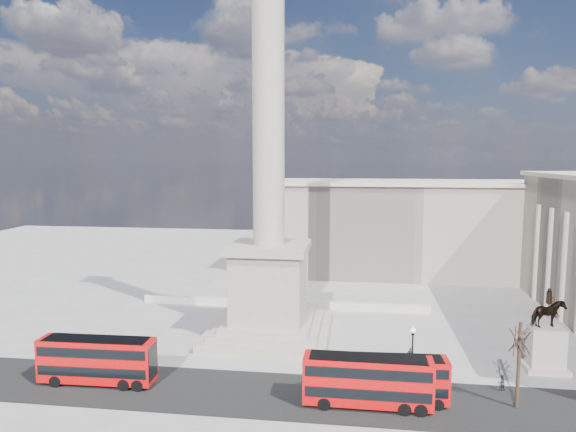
{
  "coord_description": "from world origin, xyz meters",
  "views": [
    {
      "loc": [
        10.01,
        -52.45,
        20.81
      ],
      "look_at": [
        2.59,
        2.23,
        14.44
      ],
      "focal_mm": 32.0,
      "sensor_mm": 36.0,
      "label": 1
    }
  ],
  "objects_px": {
    "red_bus_a": "(98,360)",
    "pedestrian_walking": "(398,374)",
    "victorian_lamp": "(412,353)",
    "equestrian_statue": "(546,342)",
    "red_bus_b": "(368,381)",
    "pedestrian_standing": "(501,383)",
    "nelsons_column": "(269,226)",
    "pedestrian_crossing": "(410,355)",
    "red_bus_c": "(389,379)"
  },
  "relations": [
    {
      "from": "pedestrian_walking",
      "to": "pedestrian_crossing",
      "type": "relative_size",
      "value": 1.01
    },
    {
      "from": "nelsons_column",
      "to": "pedestrian_standing",
      "type": "distance_m",
      "value": 28.48
    },
    {
      "from": "pedestrian_crossing",
      "to": "equestrian_statue",
      "type": "bearing_deg",
      "value": -144.29
    },
    {
      "from": "red_bus_c",
      "to": "pedestrian_walking",
      "type": "bearing_deg",
      "value": 72.38
    },
    {
      "from": "red_bus_a",
      "to": "pedestrian_crossing",
      "type": "distance_m",
      "value": 30.37
    },
    {
      "from": "nelsons_column",
      "to": "red_bus_c",
      "type": "distance_m",
      "value": 22.62
    },
    {
      "from": "red_bus_c",
      "to": "pedestrian_walking",
      "type": "relative_size",
      "value": 6.48
    },
    {
      "from": "nelsons_column",
      "to": "pedestrian_standing",
      "type": "height_order",
      "value": "nelsons_column"
    },
    {
      "from": "red_bus_c",
      "to": "pedestrian_standing",
      "type": "distance_m",
      "value": 10.87
    },
    {
      "from": "victorian_lamp",
      "to": "pedestrian_crossing",
      "type": "relative_size",
      "value": 3.7
    },
    {
      "from": "nelsons_column",
      "to": "pedestrian_standing",
      "type": "relative_size",
      "value": 33.21
    },
    {
      "from": "victorian_lamp",
      "to": "equestrian_statue",
      "type": "height_order",
      "value": "equestrian_statue"
    },
    {
      "from": "pedestrian_standing",
      "to": "pedestrian_crossing",
      "type": "distance_m",
      "value": 9.17
    },
    {
      "from": "nelsons_column",
      "to": "pedestrian_walking",
      "type": "bearing_deg",
      "value": -38.35
    },
    {
      "from": "victorian_lamp",
      "to": "pedestrian_standing",
      "type": "bearing_deg",
      "value": 5.01
    },
    {
      "from": "nelsons_column",
      "to": "equestrian_statue",
      "type": "distance_m",
      "value": 30.85
    },
    {
      "from": "pedestrian_walking",
      "to": "pedestrian_crossing",
      "type": "bearing_deg",
      "value": 59.52
    },
    {
      "from": "red_bus_a",
      "to": "red_bus_c",
      "type": "relative_size",
      "value": 1.06
    },
    {
      "from": "equestrian_statue",
      "to": "pedestrian_crossing",
      "type": "relative_size",
      "value": 5.39
    },
    {
      "from": "nelsons_column",
      "to": "red_bus_a",
      "type": "distance_m",
      "value": 22.75
    },
    {
      "from": "nelsons_column",
      "to": "red_bus_a",
      "type": "xyz_separation_m",
      "value": [
        -13.38,
        -15.0,
        -10.66
      ]
    },
    {
      "from": "red_bus_c",
      "to": "pedestrian_crossing",
      "type": "height_order",
      "value": "red_bus_c"
    },
    {
      "from": "nelsons_column",
      "to": "red_bus_b",
      "type": "distance_m",
      "value": 22.29
    },
    {
      "from": "red_bus_c",
      "to": "nelsons_column",
      "type": "bearing_deg",
      "value": 127.53
    },
    {
      "from": "victorian_lamp",
      "to": "red_bus_a",
      "type": "bearing_deg",
      "value": -174.39
    },
    {
      "from": "red_bus_b",
      "to": "victorian_lamp",
      "type": "height_order",
      "value": "victorian_lamp"
    },
    {
      "from": "red_bus_b",
      "to": "pedestrian_standing",
      "type": "height_order",
      "value": "red_bus_b"
    },
    {
      "from": "nelsons_column",
      "to": "red_bus_a",
      "type": "height_order",
      "value": "nelsons_column"
    },
    {
      "from": "pedestrian_walking",
      "to": "pedestrian_crossing",
      "type": "height_order",
      "value": "pedestrian_walking"
    },
    {
      "from": "red_bus_b",
      "to": "pedestrian_standing",
      "type": "distance_m",
      "value": 12.83
    },
    {
      "from": "pedestrian_walking",
      "to": "nelsons_column",
      "type": "bearing_deg",
      "value": 129.66
    },
    {
      "from": "nelsons_column",
      "to": "red_bus_a",
      "type": "bearing_deg",
      "value": -131.74
    },
    {
      "from": "victorian_lamp",
      "to": "equestrian_statue",
      "type": "relative_size",
      "value": 0.69
    },
    {
      "from": "red_bus_c",
      "to": "victorian_lamp",
      "type": "bearing_deg",
      "value": 50.02
    },
    {
      "from": "red_bus_b",
      "to": "pedestrian_walking",
      "type": "bearing_deg",
      "value": 61.19
    },
    {
      "from": "red_bus_b",
      "to": "pedestrian_crossing",
      "type": "distance_m",
      "value": 11.05
    },
    {
      "from": "red_bus_a",
      "to": "pedestrian_standing",
      "type": "xyz_separation_m",
      "value": [
        36.42,
        3.5,
        -1.51
      ]
    },
    {
      "from": "red_bus_b",
      "to": "equestrian_statue",
      "type": "relative_size",
      "value": 1.29
    },
    {
      "from": "red_bus_b",
      "to": "red_bus_c",
      "type": "distance_m",
      "value": 1.99
    },
    {
      "from": "victorian_lamp",
      "to": "pedestrian_crossing",
      "type": "xyz_separation_m",
      "value": [
        0.5,
        6.09,
        -2.58
      ]
    },
    {
      "from": "red_bus_c",
      "to": "pedestrian_walking",
      "type": "xyz_separation_m",
      "value": [
        1.08,
        4.09,
        -1.34
      ]
    },
    {
      "from": "equestrian_statue",
      "to": "red_bus_b",
      "type": "bearing_deg",
      "value": -150.68
    },
    {
      "from": "red_bus_a",
      "to": "pedestrian_walking",
      "type": "distance_m",
      "value": 27.67
    },
    {
      "from": "red_bus_b",
      "to": "pedestrian_standing",
      "type": "relative_size",
      "value": 7.11
    },
    {
      "from": "red_bus_b",
      "to": "pedestrian_standing",
      "type": "bearing_deg",
      "value": 21.44
    },
    {
      "from": "pedestrian_standing",
      "to": "red_bus_c",
      "type": "bearing_deg",
      "value": -2.86
    },
    {
      "from": "red_bus_a",
      "to": "red_bus_c",
      "type": "height_order",
      "value": "red_bus_a"
    },
    {
      "from": "nelsons_column",
      "to": "pedestrian_crossing",
      "type": "height_order",
      "value": "nelsons_column"
    },
    {
      "from": "pedestrian_standing",
      "to": "red_bus_b",
      "type": "bearing_deg",
      "value": -1.41
    },
    {
      "from": "victorian_lamp",
      "to": "equestrian_statue",
      "type": "xyz_separation_m",
      "value": [
        13.36,
        5.82,
        -0.47
      ]
    }
  ]
}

